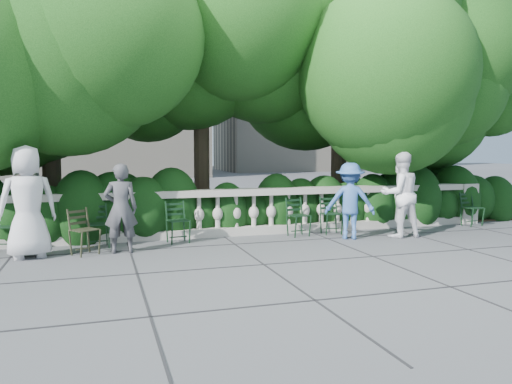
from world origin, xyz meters
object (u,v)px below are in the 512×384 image
object	(u,v)px
person_businessman	(28,202)
person_older_blue	(350,201)
chair_e	(302,237)
chair_f	(476,227)
chair_a	(4,252)
chair_c	(181,244)
chair_weathered	(90,256)
person_woman_grey	(121,208)
person_casual_man	(400,194)
chair_b	(99,249)
chair_d	(334,235)

from	to	relation	value
person_businessman	person_older_blue	world-z (taller)	person_businessman
chair_e	chair_f	bearing A→B (deg)	-9.47
chair_a	chair_c	xyz separation A→B (m)	(3.17, -0.20, 0.00)
chair_e	chair_weathered	bearing A→B (deg)	177.92
person_woman_grey	chair_weathered	bearing A→B (deg)	14.07
chair_c	person_businessman	size ratio (longest dim) A/B	0.44
person_older_blue	chair_weathered	bearing A→B (deg)	25.49
person_businessman	person_older_blue	bearing A→B (deg)	165.40
chair_e	person_casual_man	distance (m)	2.26
person_woman_grey	person_casual_man	bearing A→B (deg)	-179.20
chair_c	chair_e	distance (m)	2.57
chair_b	person_older_blue	world-z (taller)	person_older_blue
chair_weathered	person_older_blue	world-z (taller)	person_older_blue
chair_f	person_woman_grey	bearing A→B (deg)	176.72
chair_b	person_older_blue	bearing A→B (deg)	-11.45
chair_d	chair_f	bearing A→B (deg)	3.02
person_businessman	person_older_blue	distance (m)	6.12
chair_d	chair_e	xyz separation A→B (m)	(-0.76, -0.04, 0.00)
chair_b	person_casual_man	xyz separation A→B (m)	(6.08, -0.58, 0.91)
person_woman_grey	person_casual_man	world-z (taller)	person_casual_man
person_woman_grey	person_older_blue	distance (m)	4.59
chair_weathered	person_businessman	distance (m)	1.39
chair_f	chair_weathered	world-z (taller)	same
person_woman_grey	chair_a	bearing A→B (deg)	-17.05
chair_a	person_older_blue	xyz separation A→B (m)	(6.62, -0.66, 0.79)
chair_weathered	person_casual_man	distance (m)	6.30
person_older_blue	chair_f	bearing A→B (deg)	-148.62
person_woman_grey	person_older_blue	size ratio (longest dim) A/B	1.02
chair_b	chair_d	world-z (taller)	same
chair_a	chair_f	size ratio (longest dim) A/B	1.00
chair_f	person_businessman	bearing A→B (deg)	175.95
chair_a	chair_d	xyz separation A→B (m)	(6.51, -0.17, 0.00)
chair_e	person_older_blue	bearing A→B (deg)	-36.84
chair_c	chair_f	xyz separation A→B (m)	(7.11, 0.02, 0.00)
chair_e	person_businessman	size ratio (longest dim) A/B	0.44
chair_f	person_woman_grey	size ratio (longest dim) A/B	0.52
chair_d	person_older_blue	world-z (taller)	person_older_blue
chair_c	chair_e	bearing A→B (deg)	-9.96
chair_c	person_woman_grey	size ratio (longest dim) A/B	0.52
chair_f	person_older_blue	bearing A→B (deg)	-179.32
chair_b	person_woman_grey	world-z (taller)	person_woman_grey
chair_a	person_woman_grey	bearing A→B (deg)	-3.95
chair_a	person_woman_grey	size ratio (longest dim) A/B	0.52
chair_a	person_businessman	world-z (taller)	person_businessman
chair_b	chair_c	size ratio (longest dim) A/B	1.00
chair_c	chair_weathered	size ratio (longest dim) A/B	1.00
person_woman_grey	person_casual_man	size ratio (longest dim) A/B	0.88
person_woman_grey	person_older_blue	bearing A→B (deg)	-177.80
chair_c	person_businessman	distance (m)	2.87
chair_c	person_older_blue	bearing A→B (deg)	-17.15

